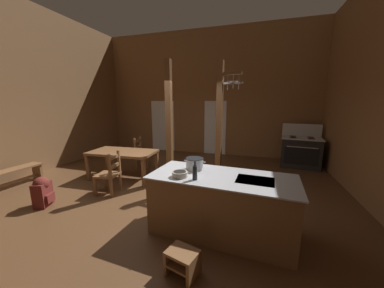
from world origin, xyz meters
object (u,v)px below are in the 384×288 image
(mixing_bowl_on_counter, at_px, (180,174))
(ladderback_chair_by_post, at_px, (110,174))
(backpack, at_px, (42,191))
(stockpot_on_counter, at_px, (195,164))
(bottle_tall_on_counter, at_px, (195,172))
(bench_along_left_wall, at_px, (2,178))
(ladderback_chair_near_window, at_px, (142,153))
(kitchen_island, at_px, (221,204))
(stove_range, at_px, (300,152))
(dining_table, at_px, (123,154))
(step_stool, at_px, (183,260))

(mixing_bowl_on_counter, bearing_deg, ladderback_chair_by_post, 155.99)
(backpack, xyz_separation_m, stockpot_on_counter, (2.97, 0.39, 0.70))
(ladderback_chair_by_post, bearing_deg, bottle_tall_on_counter, -22.62)
(bench_along_left_wall, relative_size, bottle_tall_on_counter, 6.20)
(ladderback_chair_near_window, xyz_separation_m, backpack, (-0.59, -2.75, -0.14))
(kitchen_island, relative_size, stove_range, 1.68)
(dining_table, distance_m, ladderback_chair_by_post, 0.98)
(ladderback_chair_by_post, relative_size, mixing_bowl_on_counter, 4.13)
(ladderback_chair_near_window, height_order, stockpot_on_counter, stockpot_on_counter)
(kitchen_island, relative_size, dining_table, 1.27)
(stove_range, height_order, stockpot_on_counter, stove_range)
(dining_table, height_order, backpack, dining_table)
(dining_table, xyz_separation_m, ladderback_chair_by_post, (0.29, -0.91, -0.20))
(dining_table, bearing_deg, stockpot_on_counter, -30.45)
(stove_range, bearing_deg, stockpot_on_counter, -120.59)
(kitchen_island, xyz_separation_m, mixing_bowl_on_counter, (-0.60, -0.22, 0.50))
(ladderback_chair_near_window, distance_m, mixing_bowl_on_counter, 3.61)
(kitchen_island, height_order, backpack, kitchen_island)
(bottle_tall_on_counter, bearing_deg, ladderback_chair_near_window, 131.89)
(ladderback_chair_near_window, relative_size, mixing_bowl_on_counter, 4.13)
(bench_along_left_wall, distance_m, mixing_bowl_on_counter, 4.52)
(mixing_bowl_on_counter, bearing_deg, ladderback_chair_near_window, 129.44)
(stockpot_on_counter, relative_size, mixing_bowl_on_counter, 1.57)
(kitchen_island, bearing_deg, dining_table, 151.20)
(step_stool, xyz_separation_m, ladderback_chair_by_post, (-2.29, 1.62, 0.27))
(stove_range, distance_m, ladderback_chair_near_window, 4.95)
(stove_range, distance_m, bench_along_left_wall, 7.98)
(ladderback_chair_by_post, height_order, mixing_bowl_on_counter, mixing_bowl_on_counter)
(mixing_bowl_on_counter, bearing_deg, bottle_tall_on_counter, -10.33)
(step_stool, xyz_separation_m, mixing_bowl_on_counter, (-0.30, 0.74, 0.79))
(ladderback_chair_near_window, bearing_deg, dining_table, -90.67)
(ladderback_chair_near_window, xyz_separation_m, mixing_bowl_on_counter, (2.27, -2.76, 0.51))
(stove_range, relative_size, dining_table, 0.76)
(kitchen_island, height_order, bench_along_left_wall, kitchen_island)
(dining_table, bearing_deg, ladderback_chair_by_post, -72.38)
(ladderback_chair_near_window, bearing_deg, backpack, -102.19)
(dining_table, bearing_deg, bench_along_left_wall, -145.20)
(kitchen_island, bearing_deg, stove_range, 65.92)
(step_stool, distance_m, ladderback_chair_near_window, 4.34)
(ladderback_chair_near_window, xyz_separation_m, bench_along_left_wall, (-2.19, -2.47, -0.14))
(kitchen_island, xyz_separation_m, backpack, (-3.46, -0.21, -0.15))
(ladderback_chair_near_window, bearing_deg, bottle_tall_on_counter, -48.11)
(ladderback_chair_by_post, relative_size, backpack, 1.59)
(dining_table, distance_m, mixing_bowl_on_counter, 2.92)
(stockpot_on_counter, height_order, mixing_bowl_on_counter, stockpot_on_counter)
(ladderback_chair_near_window, relative_size, stockpot_on_counter, 2.64)
(ladderback_chair_near_window, distance_m, stockpot_on_counter, 3.40)
(stove_range, relative_size, mixing_bowl_on_counter, 5.73)
(ladderback_chair_near_window, height_order, mixing_bowl_on_counter, mixing_bowl_on_counter)
(step_stool, relative_size, ladderback_chair_by_post, 0.44)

